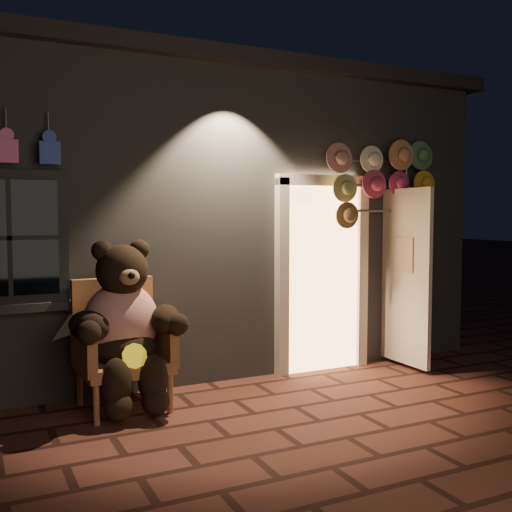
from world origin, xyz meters
TOP-DOWN VIEW (x-y plane):
  - ground at (0.00, 0.00)m, footprint 60.00×60.00m
  - shop_building at (0.00, 3.99)m, footprint 7.30×5.95m
  - wicker_armchair at (-1.00, 1.14)m, footprint 0.84×0.76m
  - teddy_bear at (-1.00, 0.99)m, footprint 1.09×0.86m
  - hat_rack at (2.03, 1.28)m, footprint 1.46×0.22m

SIDE VIEW (x-z plane):
  - ground at x=0.00m, z-range 0.00..0.00m
  - wicker_armchair at x=-1.00m, z-range 0.00..1.16m
  - teddy_bear at x=-1.00m, z-range 0.03..1.52m
  - shop_building at x=0.00m, z-range -0.02..3.49m
  - hat_rack at x=2.03m, z-range 0.86..3.44m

